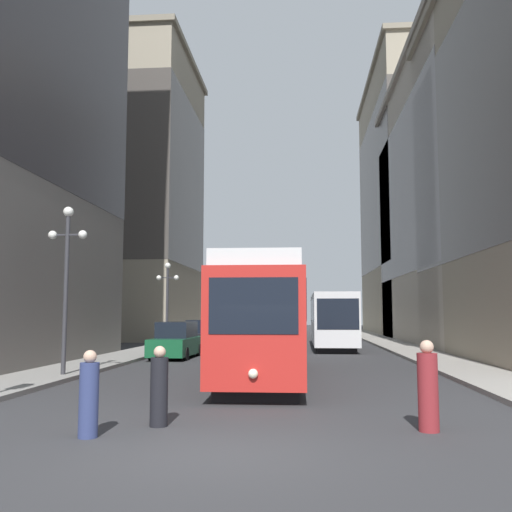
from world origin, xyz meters
name	(u,v)px	position (x,y,z in m)	size (l,w,h in m)	color
ground_plane	(221,455)	(0.00, 0.00, 0.00)	(200.00, 200.00, 0.00)	#303033
sidewalk_left	(199,338)	(-7.64, 40.00, 0.07)	(2.60, 120.00, 0.15)	gray
sidewalk_right	(377,339)	(7.64, 40.00, 0.07)	(2.60, 120.00, 0.15)	gray
streetcar	(267,318)	(0.09, 11.01, 2.10)	(2.72, 12.96, 3.89)	black
transit_bus	(332,318)	(3.27, 28.18, 1.95)	(2.63, 11.84, 3.45)	black
parked_car_left_near	(201,336)	(-5.04, 26.53, 0.84)	(1.91, 4.48, 1.82)	black
parked_car_left_mid	(176,341)	(-5.04, 19.32, 0.84)	(1.96, 4.96, 1.82)	black
pedestrian_crossing_near	(159,389)	(-1.56, 2.14, 0.74)	(0.36, 0.36, 1.60)	black
pedestrian_crossing_far	(89,397)	(-2.59, 1.03, 0.74)	(0.35, 0.35, 1.58)	navy
pedestrian_on_sidewalk	(428,389)	(3.73, 2.06, 0.81)	(0.39, 0.39, 1.74)	maroon
lamp_post_left_near	(67,264)	(-6.94, 10.02, 3.98)	(1.41, 0.36, 5.88)	#333338
lamp_post_left_far	(167,291)	(-6.94, 25.15, 3.59)	(1.41, 0.36, 5.21)	#333338
building_left_corner	(108,192)	(-16.61, 41.30, 13.47)	(15.92, 16.08, 26.15)	gray
building_right_corner	(432,199)	(15.19, 51.52, 14.34)	(13.10, 24.43, 27.82)	gray
building_right_far	(480,199)	(14.72, 33.86, 10.79)	(12.15, 23.95, 20.98)	#A89E8E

